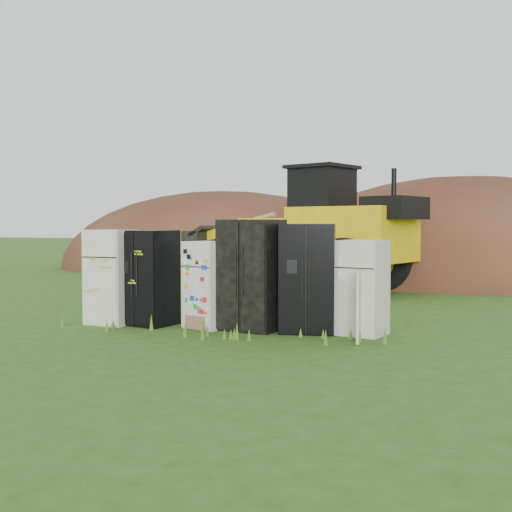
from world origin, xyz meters
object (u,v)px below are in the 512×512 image
(fridge_black_side, at_px, (149,278))
(wheel_loader, at_px, (297,228))
(fridge_leftmost, at_px, (112,277))
(fridge_dark_mid, at_px, (252,275))
(fridge_open_door, at_px, (363,288))
(fridge_black_right, at_px, (308,278))
(fridge_sticker, at_px, (208,285))

(fridge_black_side, relative_size, wheel_loader, 0.24)
(fridge_leftmost, distance_m, fridge_dark_mid, 2.73)
(fridge_black_side, bearing_deg, fridge_open_door, 15.90)
(fridge_black_side, height_order, fridge_open_door, fridge_black_side)
(fridge_leftmost, height_order, fridge_black_right, fridge_black_right)
(fridge_dark_mid, bearing_deg, fridge_black_side, -168.30)
(fridge_leftmost, relative_size, fridge_open_door, 1.10)
(fridge_open_door, bearing_deg, fridge_dark_mid, -162.18)
(fridge_sticker, distance_m, wheel_loader, 7.44)
(fridge_dark_mid, height_order, fridge_open_door, fridge_dark_mid)
(fridge_leftmost, xyz_separation_m, wheel_loader, (2.10, 7.37, 0.87))
(fridge_black_side, distance_m, fridge_black_right, 3.02)
(fridge_black_side, bearing_deg, fridge_dark_mid, 15.22)
(fridge_sticker, bearing_deg, fridge_black_right, 24.74)
(fridge_black_side, bearing_deg, fridge_leftmost, -157.06)
(fridge_black_side, bearing_deg, wheel_loader, 96.26)
(fridge_open_door, bearing_deg, fridge_sticker, -161.85)
(fridge_black_right, bearing_deg, fridge_leftmost, 174.31)
(fridge_dark_mid, relative_size, fridge_open_door, 1.22)
(fridge_sticker, bearing_deg, fridge_black_side, -159.60)
(wheel_loader, bearing_deg, fridge_black_right, -52.75)
(fridge_black_side, relative_size, fridge_black_right, 0.94)
(fridge_black_right, bearing_deg, fridge_open_door, -8.04)
(fridge_sticker, relative_size, fridge_open_door, 0.97)
(fridge_leftmost, relative_size, wheel_loader, 0.24)
(fridge_black_right, relative_size, wheel_loader, 0.26)
(fridge_black_side, relative_size, fridge_open_door, 1.10)
(wheel_loader, bearing_deg, fridge_sticker, -66.79)
(fridge_leftmost, height_order, fridge_sticker, fridge_leftmost)
(fridge_open_door, bearing_deg, fridge_black_right, -163.65)
(fridge_leftmost, bearing_deg, fridge_dark_mid, 8.01)
(fridge_dark_mid, bearing_deg, fridge_open_door, 13.06)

